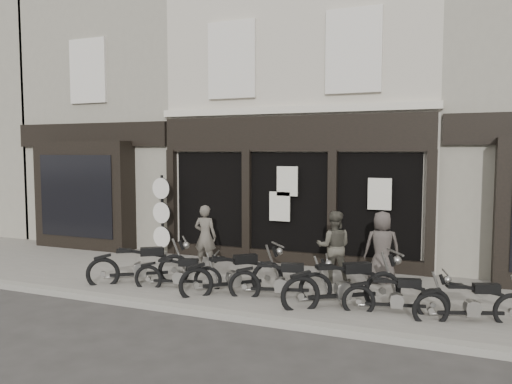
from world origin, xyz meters
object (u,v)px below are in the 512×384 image
at_px(man_right, 382,247).
at_px(motorcycle_1, 179,277).
at_px(motorcycle_5, 397,300).
at_px(man_centre, 334,247).
at_px(man_left, 205,236).
at_px(motorcycle_2, 234,278).
at_px(motorcycle_4, 344,289).
at_px(motorcycle_0, 140,268).
at_px(advert_sign_post, 162,219).
at_px(motorcycle_3, 281,284).
at_px(motorcycle_6, 473,307).

bearing_deg(man_right, motorcycle_1, 12.28).
bearing_deg(man_right, motorcycle_5, 90.01).
distance_m(motorcycle_1, man_centre, 3.43).
distance_m(man_left, man_centre, 3.27).
bearing_deg(man_right, motorcycle_2, 20.24).
relative_size(man_left, man_right, 0.99).
bearing_deg(motorcycle_1, motorcycle_4, -15.86).
height_order(motorcycle_1, man_centre, man_centre).
bearing_deg(man_centre, motorcycle_0, 10.18).
xyz_separation_m(man_left, advert_sign_post, (-1.72, 0.72, 0.25)).
xyz_separation_m(motorcycle_0, motorcycle_3, (3.26, 0.07, -0.04)).
relative_size(motorcycle_0, motorcycle_3, 0.97).
relative_size(motorcycle_3, man_right, 1.27).
bearing_deg(motorcycle_2, motorcycle_5, -44.06).
bearing_deg(motorcycle_6, motorcycle_2, 159.46).
xyz_separation_m(motorcycle_0, motorcycle_2, (2.25, 0.05, -0.00)).
bearing_deg(advert_sign_post, motorcycle_2, -30.01).
distance_m(man_centre, advert_sign_post, 5.07).
distance_m(man_right, advert_sign_post, 6.00).
distance_m(motorcycle_5, motorcycle_6, 1.24).
distance_m(motorcycle_1, man_right, 4.45).
xyz_separation_m(motorcycle_3, man_left, (-2.59, 1.70, 0.51)).
bearing_deg(motorcycle_5, advert_sign_post, 146.05).
relative_size(man_left, advert_sign_post, 0.66).
xyz_separation_m(motorcycle_0, motorcycle_4, (4.53, -0.02, 0.02)).
bearing_deg(motorcycle_6, motorcycle_3, 158.94).
relative_size(motorcycle_5, motorcycle_6, 0.99).
distance_m(motorcycle_6, man_left, 6.34).
distance_m(motorcycle_2, man_centre, 2.37).
distance_m(motorcycle_0, motorcycle_6, 6.73).
distance_m(motorcycle_0, advert_sign_post, 2.80).
bearing_deg(motorcycle_2, motorcycle_6, -43.65).
xyz_separation_m(motorcycle_1, motorcycle_3, (2.24, 0.14, 0.03)).
bearing_deg(motorcycle_6, motorcycle_1, 160.94).
height_order(motorcycle_4, man_left, man_left).
bearing_deg(motorcycle_3, motorcycle_6, -17.01).
height_order(motorcycle_0, motorcycle_2, motorcycle_0).
bearing_deg(motorcycle_3, motorcycle_2, 165.24).
bearing_deg(man_left, motorcycle_6, 159.87).
height_order(motorcycle_3, advert_sign_post, advert_sign_post).
bearing_deg(motorcycle_1, man_left, 83.99).
xyz_separation_m(motorcycle_1, advert_sign_post, (-2.07, 2.57, 0.79)).
height_order(motorcycle_3, motorcycle_4, motorcycle_4).
xyz_separation_m(motorcycle_4, motorcycle_5, (0.96, -0.01, -0.09)).
bearing_deg(advert_sign_post, motorcycle_4, -17.73).
relative_size(motorcycle_6, man_left, 1.21).
xyz_separation_m(motorcycle_2, motorcycle_3, (1.02, 0.01, -0.04)).
height_order(motorcycle_4, advert_sign_post, advert_sign_post).
distance_m(motorcycle_4, motorcycle_6, 2.21).
bearing_deg(motorcycle_6, man_centre, 129.72).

